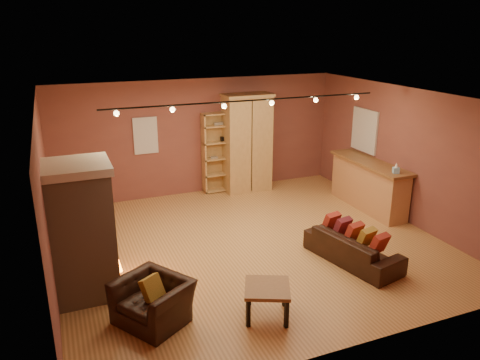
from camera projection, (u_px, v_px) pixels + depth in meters
name	position (u px, v px, depth m)	size (l,w,h in m)	color
floor	(252.00, 244.00, 8.96)	(7.00, 7.00, 0.00)	#A5703A
ceiling	(253.00, 98.00, 8.08)	(7.00, 7.00, 0.00)	brown
back_wall	(199.00, 137.00, 11.38)	(7.00, 0.02, 2.80)	brown
left_wall	(46.00, 200.00, 7.27)	(0.02, 6.50, 2.80)	brown
right_wall	(406.00, 155.00, 9.77)	(0.02, 6.50, 2.80)	brown
fireplace	(83.00, 231.00, 7.01)	(1.01, 0.98, 2.12)	tan
back_window	(146.00, 136.00, 10.85)	(0.56, 0.04, 0.86)	silver
bookcase	(218.00, 152.00, 11.57)	(0.81, 0.32, 1.99)	tan
armoire	(247.00, 143.00, 11.57)	(1.19, 0.68, 2.43)	tan
bar_counter	(368.00, 185.00, 10.58)	(0.62, 2.30, 1.10)	tan
tissue_box	(396.00, 169.00, 9.57)	(0.16, 0.16, 0.22)	#8DBFE2
right_window	(365.00, 130.00, 10.91)	(0.05, 0.90, 1.00)	silver
loveseat	(353.00, 242.00, 8.19)	(0.90, 1.87, 0.75)	black
armchair	(152.00, 294.00, 6.52)	(1.06, 1.16, 0.85)	black
coffee_table	(267.00, 291.00, 6.63)	(0.84, 0.84, 0.48)	brown
track_rail	(248.00, 102.00, 8.29)	(5.20, 0.09, 0.13)	black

